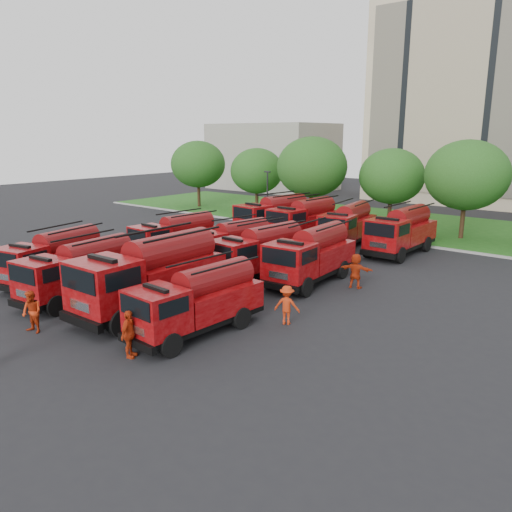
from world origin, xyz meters
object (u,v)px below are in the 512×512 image
(fire_truck_2, at_px, (152,275))
(fire_truck_4, at_px, (176,237))
(fire_truck_0, at_px, (55,257))
(fire_truck_3, at_px, (198,301))
(fire_truck_1, at_px, (81,270))
(fire_truck_8, at_px, (274,216))
(firefighter_1, at_px, (34,332))
(fire_truck_7, at_px, (311,255))
(firefighter_2, at_px, (131,357))
(fire_truck_9, at_px, (305,220))
(firefighter_5, at_px, (355,288))
(firefighter_4, at_px, (199,268))
(fire_truck_10, at_px, (348,225))
(fire_truck_11, at_px, (402,231))
(firefighter_3, at_px, (287,324))
(fire_truck_6, at_px, (260,252))
(fire_truck_5, at_px, (232,243))

(fire_truck_2, relative_size, fire_truck_4, 1.21)
(fire_truck_0, distance_m, fire_truck_3, 11.85)
(fire_truck_1, height_order, fire_truck_3, fire_truck_1)
(fire_truck_8, bearing_deg, fire_truck_0, -87.06)
(fire_truck_3, xyz_separation_m, firefighter_1, (-5.54, -4.50, -1.46))
(fire_truck_0, xyz_separation_m, fire_truck_7, (11.37, 9.40, 0.10))
(fire_truck_0, distance_m, firefighter_2, 12.17)
(fire_truck_9, bearing_deg, fire_truck_3, -66.47)
(fire_truck_9, xyz_separation_m, firefighter_5, (9.55, -9.11, -1.67))
(fire_truck_1, relative_size, firefighter_4, 4.06)
(firefighter_4, distance_m, firefighter_5, 10.11)
(fire_truck_4, xyz_separation_m, fire_truck_10, (7.10, 11.20, 0.09))
(fire_truck_1, distance_m, fire_truck_4, 9.52)
(fire_truck_8, distance_m, fire_truck_9, 3.00)
(fire_truck_7, xyz_separation_m, fire_truck_11, (1.05, 10.09, 0.05))
(fire_truck_4, bearing_deg, firefighter_4, -14.11)
(fire_truck_2, bearing_deg, firefighter_4, 118.16)
(fire_truck_4, relative_size, fire_truck_10, 0.92)
(fire_truck_11, xyz_separation_m, firefighter_5, (1.49, -9.46, -1.66))
(fire_truck_8, xyz_separation_m, firefighter_4, (2.78, -11.60, -1.69))
(firefighter_2, height_order, firefighter_3, firefighter_2)
(firefighter_5, bearing_deg, firefighter_2, 68.03)
(firefighter_1, distance_m, firefighter_5, 16.52)
(fire_truck_6, xyz_separation_m, fire_truck_7, (2.90, 1.10, 0.06))
(fire_truck_10, bearing_deg, firefighter_5, -67.18)
(fire_truck_7, bearing_deg, fire_truck_6, -162.90)
(fire_truck_6, bearing_deg, firefighter_1, -95.24)
(fire_truck_8, relative_size, firefighter_5, 3.87)
(fire_truck_1, xyz_separation_m, fire_truck_4, (-2.85, 9.09, -0.02))
(fire_truck_7, xyz_separation_m, firefighter_1, (-5.07, -14.03, -1.61))
(fire_truck_7, distance_m, fire_truck_11, 10.14)
(fire_truck_6, bearing_deg, fire_truck_9, 115.05)
(fire_truck_5, distance_m, firefighter_2, 14.51)
(fire_truck_6, bearing_deg, fire_truck_3, -63.90)
(firefighter_3, bearing_deg, firefighter_4, -45.35)
(firefighter_3, relative_size, firefighter_4, 1.06)
(fire_truck_9, bearing_deg, firefighter_5, -41.33)
(fire_truck_5, relative_size, fire_truck_9, 0.88)
(fire_truck_6, bearing_deg, fire_truck_10, 96.40)
(fire_truck_9, bearing_deg, fire_truck_10, 9.39)
(fire_truck_6, bearing_deg, fire_truck_4, -176.46)
(fire_truck_5, distance_m, fire_truck_7, 6.23)
(fire_truck_1, relative_size, firefighter_2, 3.65)
(fire_truck_4, height_order, fire_truck_11, fire_truck_11)
(firefighter_2, bearing_deg, firefighter_4, 8.19)
(fire_truck_8, bearing_deg, firefighter_3, -44.06)
(fire_truck_6, distance_m, fire_truck_10, 11.30)
(fire_truck_9, bearing_deg, fire_truck_1, -89.30)
(fire_truck_7, relative_size, firefighter_2, 3.81)
(fire_truck_8, bearing_deg, fire_truck_7, -36.85)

